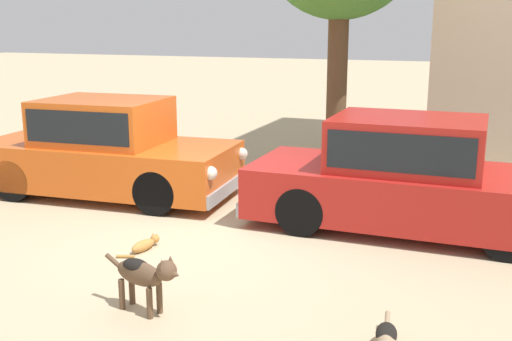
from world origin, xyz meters
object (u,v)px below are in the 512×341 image
object	(u,v)px
parked_sedan_nearest	(106,149)
stray_dog_spotted	(144,274)
stray_cat	(145,245)
parked_sedan_second	(408,175)

from	to	relation	value
parked_sedan_nearest	stray_dog_spotted	bearing A→B (deg)	-55.24
stray_cat	parked_sedan_nearest	bearing A→B (deg)	53.34
stray_cat	stray_dog_spotted	bearing A→B (deg)	-138.45
stray_dog_spotted	stray_cat	xyz separation A→B (m)	(-0.89, 1.47, -0.33)
parked_sedan_nearest	parked_sedan_second	size ratio (longest dim) A/B	0.99
stray_dog_spotted	stray_cat	distance (m)	1.75
parked_sedan_nearest	stray_cat	bearing A→B (deg)	-50.74
stray_dog_spotted	parked_sedan_nearest	bearing A→B (deg)	141.27
parked_sedan_nearest	stray_dog_spotted	world-z (taller)	parked_sedan_nearest
parked_sedan_second	stray_cat	size ratio (longest dim) A/B	7.14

